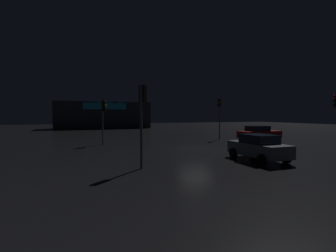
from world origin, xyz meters
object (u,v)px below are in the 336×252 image
object	(u,v)px
store_building	(103,115)
traffic_signal_cross_right	(219,109)
car_near	(258,147)
traffic_signal_main	(142,107)
traffic_signal_cross_left	(104,112)
car_far	(259,133)

from	to	relation	value
store_building	traffic_signal_cross_right	distance (m)	29.81
store_building	car_near	xyz separation A→B (m)	(4.64, -39.77, -1.86)
traffic_signal_main	traffic_signal_cross_left	bearing A→B (deg)	93.82
car_far	traffic_signal_main	bearing A→B (deg)	-150.57
store_building	traffic_signal_cross_left	bearing A→B (deg)	-95.94
traffic_signal_main	car_near	bearing A→B (deg)	-3.50
car_near	car_far	bearing A→B (deg)	48.51
traffic_signal_main	traffic_signal_cross_left	size ratio (longest dim) A/B	1.04
store_building	traffic_signal_cross_right	xyz separation A→B (m)	(9.33, -28.31, 0.66)
traffic_signal_main	traffic_signal_cross_right	distance (m)	16.00
store_building	traffic_signal_cross_left	xyz separation A→B (m)	(-2.97, -28.50, 0.26)
traffic_signal_cross_right	car_near	distance (m)	12.64
traffic_signal_cross_right	store_building	bearing A→B (deg)	108.24
car_far	traffic_signal_cross_left	bearing A→B (deg)	170.00
store_building	car_far	distance (m)	33.55
car_far	store_building	bearing A→B (deg)	111.43
store_building	traffic_signal_cross_right	bearing A→B (deg)	-71.76
store_building	traffic_signal_cross_left	world-z (taller)	store_building
traffic_signal_cross_left	car_near	world-z (taller)	traffic_signal_cross_left
traffic_signal_main	store_building	bearing A→B (deg)	86.74
store_building	car_far	bearing A→B (deg)	-68.57
car_near	car_far	xyz separation A→B (m)	(7.60, 8.59, 0.03)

